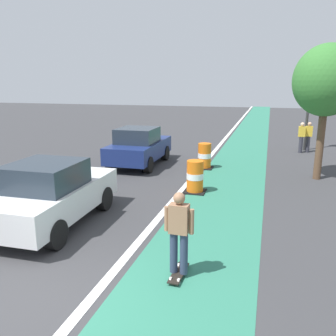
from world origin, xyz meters
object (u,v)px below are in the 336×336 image
parked_sedan_second (139,147)px  traffic_barrel_front (195,177)px  pedestrian_crossing (301,137)px  street_tree_sidewalk (327,81)px  traffic_light_corner (310,85)px  skateboarder_on_lane (179,232)px  traffic_barrel_mid (204,156)px  pedestrian_waiting (309,136)px  parked_sedan_nearest (51,194)px

parked_sedan_second → traffic_barrel_front: bearing=-44.8°
pedestrian_crossing → street_tree_sidewalk: size_ratio=0.32×
traffic_light_corner → pedestrian_crossing: traffic_light_corner is taller
skateboarder_on_lane → street_tree_sidewalk: bearing=67.6°
skateboarder_on_lane → traffic_barrel_mid: skateboarder_on_lane is taller
traffic_barrel_front → pedestrian_waiting: bearing=63.0°
parked_sedan_second → traffic_light_corner: (7.47, 5.91, 2.67)m
parked_sedan_nearest → parked_sedan_second: (-0.24, 6.95, 0.00)m
parked_sedan_second → pedestrian_crossing: (7.19, 5.04, 0.03)m
traffic_light_corner → street_tree_sidewalk: traffic_light_corner is taller
traffic_barrel_front → pedestrian_crossing: pedestrian_crossing is taller
skateboarder_on_lane → traffic_barrel_front: skateboarder_on_lane is taller
pedestrian_crossing → street_tree_sidewalk: bearing=-87.6°
parked_sedan_second → street_tree_sidewalk: 7.94m
parked_sedan_nearest → traffic_barrel_front: 4.80m
skateboarder_on_lane → traffic_barrel_mid: size_ratio=1.55×
parked_sedan_nearest → traffic_barrel_mid: size_ratio=3.81×
traffic_barrel_front → street_tree_sidewalk: (4.18, 2.96, 3.14)m
traffic_light_corner → pedestrian_waiting: bearing=-82.0°
traffic_barrel_mid → pedestrian_waiting: (4.64, 5.05, 0.33)m
parked_sedan_nearest → traffic_barrel_front: parked_sedan_nearest is taller
parked_sedan_second → traffic_barrel_front: size_ratio=3.79×
pedestrian_waiting → street_tree_sidewalk: (-0.15, -5.53, 2.80)m
skateboarder_on_lane → pedestrian_waiting: bearing=75.6°
parked_sedan_nearest → traffic_barrel_mid: bearing=69.5°
traffic_barrel_front → traffic_barrel_mid: (-0.31, 3.43, 0.00)m
parked_sedan_nearest → traffic_barrel_mid: parked_sedan_nearest is taller
traffic_barrel_front → pedestrian_crossing: bearing=64.3°
traffic_barrel_mid → traffic_light_corner: (4.55, 5.69, 2.97)m
traffic_barrel_mid → traffic_light_corner: bearing=51.4°
pedestrian_crossing → pedestrian_waiting: size_ratio=1.00×
skateboarder_on_lane → street_tree_sidewalk: (3.38, 8.22, 2.76)m
parked_sedan_second → pedestrian_waiting: (7.56, 5.27, 0.03)m
traffic_barrel_front → pedestrian_crossing: (3.96, 8.25, 0.33)m
parked_sedan_nearest → street_tree_sidewalk: (7.17, 6.70, 2.83)m
skateboarder_on_lane → traffic_light_corner: traffic_light_corner is taller
parked_sedan_nearest → pedestrian_waiting: 14.25m
pedestrian_crossing → traffic_barrel_front: bearing=-115.7°
skateboarder_on_lane → pedestrian_crossing: 13.88m
skateboarder_on_lane → traffic_barrel_mid: 8.78m
pedestrian_waiting → street_tree_sidewalk: bearing=-91.6°
parked_sedan_nearest → traffic_light_corner: bearing=60.7°
parked_sedan_nearest → skateboarder_on_lane: bearing=-21.9°
skateboarder_on_lane → parked_sedan_nearest: size_ratio=0.41×
traffic_barrel_mid → parked_sedan_nearest: bearing=-110.5°
street_tree_sidewalk → parked_sedan_second: bearing=178.0°
traffic_light_corner → traffic_barrel_mid: bearing=-128.6°
skateboarder_on_lane → parked_sedan_second: size_ratio=0.41×
traffic_light_corner → parked_sedan_second: bearing=-141.7°
parked_sedan_nearest → pedestrian_waiting: parked_sedan_nearest is taller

